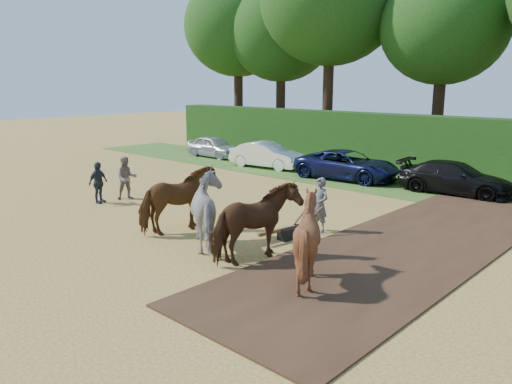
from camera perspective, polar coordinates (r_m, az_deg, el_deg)
The scene contains 7 objects.
ground at distance 11.56m, azimuth -4.02°, elevation -11.70°, with size 120.00×120.00×0.00m, color gold.
earth_strip at distance 16.16m, azimuth 18.43°, elevation -5.12°, with size 4.50×17.00×0.05m, color #472D1C.
grass_verge at distance 23.00m, azimuth 22.45°, elevation -0.33°, with size 50.00×5.00×0.03m, color #38601E.
hedgerow at distance 26.98m, azimuth 26.16°, elevation 4.30°, with size 46.00×1.60×3.00m, color #14380F.
spectator_near at distance 21.11m, azimuth -14.58°, elevation 1.55°, with size 0.86×0.67×1.77m, color #A08F7E.
spectator_far at distance 20.75m, azimuth -17.59°, elevation 1.03°, with size 0.97×0.40×1.65m, color #282C35.
plough_team at distance 13.93m, azimuth -2.25°, elevation -2.85°, with size 7.18×5.00×2.12m.
Camera 1 is at (7.78, -7.13, 4.72)m, focal length 35.00 mm.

